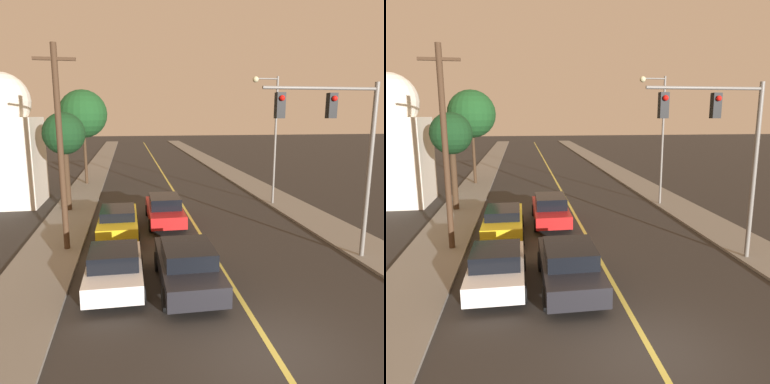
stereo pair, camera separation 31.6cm
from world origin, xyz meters
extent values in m
plane|color=#2D2B28|center=(0.00, 0.00, 0.00)|extent=(200.00, 200.00, 0.00)
cube|color=#2D2B28|center=(0.00, 36.00, 0.01)|extent=(10.78, 80.00, 0.01)
cube|color=#D1C14C|center=(0.00, 36.00, 0.01)|extent=(0.16, 76.00, 0.00)
cube|color=gray|center=(-6.64, 36.00, 0.06)|extent=(2.50, 80.00, 0.12)
cube|color=gray|center=(6.64, 36.00, 0.06)|extent=(2.50, 80.00, 0.12)
cube|color=black|center=(-1.51, 3.91, 0.68)|extent=(1.81, 4.68, 0.64)
cube|color=black|center=(-1.51, 3.72, 1.26)|extent=(1.59, 2.11, 0.52)
cylinder|color=black|center=(-2.37, 5.36, 0.36)|extent=(0.22, 0.72, 0.72)
cylinder|color=black|center=(-0.65, 5.36, 0.36)|extent=(0.22, 0.72, 0.72)
cylinder|color=black|center=(-2.37, 2.46, 0.36)|extent=(0.22, 0.72, 0.72)
cylinder|color=black|center=(-0.65, 2.46, 0.36)|extent=(0.22, 0.72, 0.72)
cube|color=red|center=(-1.51, 11.68, 0.62)|extent=(1.74, 4.97, 0.61)
cube|color=black|center=(-1.51, 11.48, 1.21)|extent=(1.53, 2.24, 0.58)
cylinder|color=black|center=(-2.34, 13.22, 0.32)|extent=(0.22, 0.64, 0.64)
cylinder|color=black|center=(-0.68, 13.22, 0.32)|extent=(0.22, 0.64, 0.64)
cylinder|color=black|center=(-2.34, 10.14, 0.32)|extent=(0.22, 0.64, 0.64)
cylinder|color=black|center=(-0.68, 10.14, 0.32)|extent=(0.22, 0.64, 0.64)
cube|color=white|center=(-3.88, 4.25, 0.60)|extent=(1.77, 3.90, 0.59)
cube|color=black|center=(-3.88, 4.10, 1.15)|extent=(1.56, 1.76, 0.52)
cylinder|color=black|center=(-4.72, 5.46, 0.31)|extent=(0.22, 0.61, 0.61)
cylinder|color=black|center=(-3.04, 5.46, 0.31)|extent=(0.22, 0.61, 0.61)
cylinder|color=black|center=(-4.72, 3.04, 0.31)|extent=(0.22, 0.61, 0.61)
cylinder|color=black|center=(-3.04, 3.04, 0.31)|extent=(0.22, 0.61, 0.61)
cube|color=gold|center=(-3.88, 9.72, 0.66)|extent=(1.74, 4.71, 0.71)
cube|color=black|center=(-3.88, 9.53, 1.22)|extent=(1.53, 2.12, 0.41)
cylinder|color=black|center=(-4.71, 11.18, 0.30)|extent=(0.22, 0.61, 0.61)
cylinder|color=black|center=(-3.05, 11.18, 0.30)|extent=(0.22, 0.61, 0.61)
cylinder|color=black|center=(-4.71, 8.26, 0.30)|extent=(0.22, 0.61, 0.61)
cylinder|color=black|center=(-3.05, 8.26, 0.30)|extent=(0.22, 0.61, 0.61)
cylinder|color=slate|center=(5.79, 5.24, 3.48)|extent=(0.18, 0.18, 6.72)
cylinder|color=slate|center=(3.59, 5.24, 6.59)|extent=(4.40, 0.12, 0.12)
cube|color=black|center=(4.03, 5.24, 5.98)|extent=(0.32, 0.28, 0.90)
sphere|color=red|center=(4.03, 5.06, 6.23)|extent=(0.20, 0.20, 0.20)
cube|color=black|center=(2.05, 5.24, 5.98)|extent=(0.32, 0.28, 0.90)
sphere|color=red|center=(2.05, 5.06, 6.23)|extent=(0.20, 0.20, 0.20)
cylinder|color=slate|center=(5.74, 14.60, 4.03)|extent=(0.14, 0.14, 7.83)
cylinder|color=slate|center=(5.04, 14.60, 7.80)|extent=(1.40, 0.09, 0.09)
sphere|color=beige|center=(4.34, 14.60, 7.75)|extent=(0.36, 0.36, 0.36)
cylinder|color=#422D1E|center=(-5.99, 8.08, 4.24)|extent=(0.24, 0.24, 8.24)
cube|color=#422D1E|center=(-5.99, 8.08, 7.76)|extent=(1.60, 0.12, 0.12)
cylinder|color=#3D2B1C|center=(-6.77, 23.90, 2.28)|extent=(0.24, 0.24, 4.31)
sphere|color=#19471E|center=(-6.77, 23.90, 5.76)|extent=(3.81, 3.81, 3.81)
cylinder|color=#3D2B1C|center=(-6.91, 15.00, 1.95)|extent=(0.36, 0.36, 3.66)
sphere|color=#143819|center=(-6.91, 15.00, 4.62)|extent=(2.42, 2.42, 2.42)
cube|color=silver|center=(-10.90, 17.55, 2.77)|extent=(4.02, 4.02, 5.54)
sphere|color=silver|center=(-10.90, 17.55, 6.50)|extent=(3.48, 3.48, 3.48)
camera|label=1|loc=(-3.31, -7.62, 5.63)|focal=35.00mm
camera|label=2|loc=(-2.99, -7.67, 5.63)|focal=35.00mm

